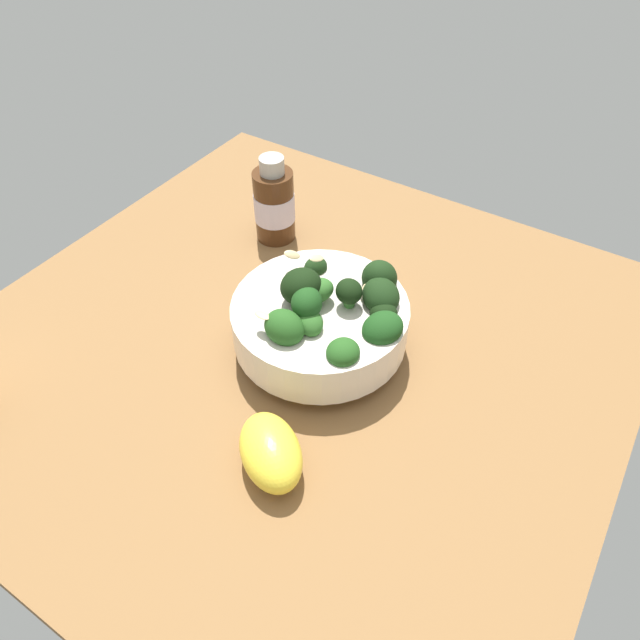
{
  "coord_description": "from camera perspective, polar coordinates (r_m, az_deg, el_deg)",
  "views": [
    {
      "loc": [
        -36.31,
        -26.25,
        47.53
      ],
      "look_at": [
        0.56,
        -2.72,
        4.0
      ],
      "focal_mm": 33.36,
      "sensor_mm": 36.0,
      "label": 1
    }
  ],
  "objects": [
    {
      "name": "bottle_short",
      "position": [
        0.77,
        -4.41,
        11.04
      ],
      "size": [
        5.18,
        5.18,
        11.46
      ],
      "color": "#472814",
      "rests_on": "ground_plane"
    },
    {
      "name": "bowl_of_broccoli",
      "position": [
        0.61,
        0.3,
        0.16
      ],
      "size": [
        18.36,
        18.9,
        10.87
      ],
      "color": "silver",
      "rests_on": "ground_plane"
    },
    {
      "name": "ground_plane",
      "position": [
        0.66,
        -2.24,
        -2.8
      ],
      "size": [
        68.57,
        68.57,
        3.14
      ],
      "primitive_type": "cube",
      "color": "brown"
    },
    {
      "name": "lemon_wedge",
      "position": [
        0.54,
        -4.75,
        -12.5
      ],
      "size": [
        9.2,
        9.79,
        4.59
      ],
      "primitive_type": "ellipsoid",
      "rotation": [
        0.0,
        0.0,
        0.93
      ],
      "color": "yellow",
      "rests_on": "ground_plane"
    }
  ]
}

